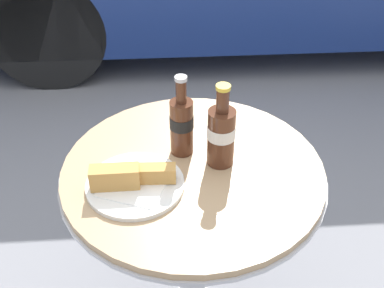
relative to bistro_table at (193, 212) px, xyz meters
name	(u,v)px	position (x,y,z in m)	size (l,w,h in m)	color
bistro_table	(193,212)	(0.00, 0.00, 0.00)	(0.69, 0.69, 0.73)	#B7B7BC
cola_bottle_left	(182,124)	(-0.02, 0.07, 0.25)	(0.06, 0.06, 0.23)	#4C2819
cola_bottle_right	(221,134)	(0.07, 0.02, 0.25)	(0.07, 0.07, 0.23)	#4C2819
lunch_plate_near	(133,181)	(-0.15, -0.06, 0.18)	(0.24, 0.24, 0.07)	white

